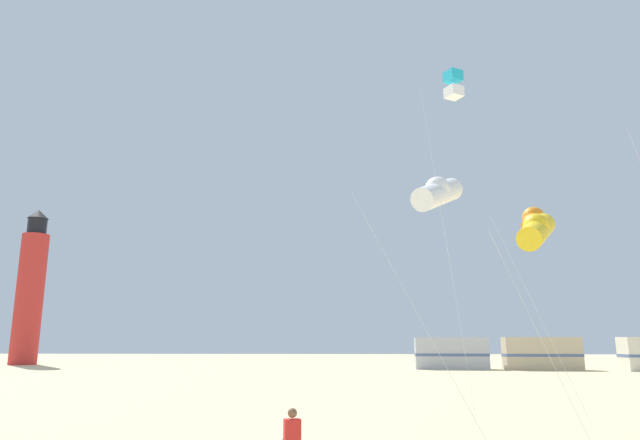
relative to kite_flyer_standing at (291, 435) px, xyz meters
The scene contains 8 objects.
kite_flyer_standing is the anchor object (origin of this frame).
kite_box_cyan 16.30m from the kite_flyer_standing, 58.39° to the left, with size 1.77×1.77×13.44m.
kite_tube_orange 12.69m from the kite_flyer_standing, 44.16° to the left, with size 2.47×2.97×7.49m.
kite_tube_gold 9.41m from the kite_flyer_standing, 30.84° to the left, with size 2.44×2.78×6.43m.
kite_tube_white 8.37m from the kite_flyer_standing, 45.02° to the left, with size 3.59×3.86×7.57m.
lighthouse_distant 57.92m from the kite_flyer_standing, 125.32° to the left, with size 2.80×2.80×16.80m.
rv_van_silver 41.33m from the kite_flyer_standing, 75.26° to the left, with size 6.59×2.78×2.80m.
rv_van_tan 43.02m from the kite_flyer_standing, 64.96° to the left, with size 6.58×2.74×2.80m.
Camera 1 is at (1.96, -6.03, 2.56)m, focal length 31.36 mm.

